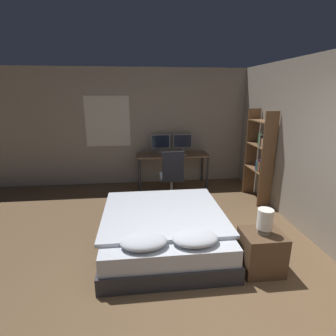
{
  "coord_description": "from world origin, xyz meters",
  "views": [
    {
      "loc": [
        -0.71,
        -2.01,
        2.17
      ],
      "look_at": [
        -0.16,
        2.81,
        0.75
      ],
      "focal_mm": 28.0,
      "sensor_mm": 36.0,
      "label": 1
    }
  ],
  "objects_px": {
    "monitor_left": "(161,142)",
    "office_chair": "(172,179)",
    "computer_mouse": "(185,155)",
    "bookshelf": "(261,153)",
    "desk": "(173,158)",
    "nightstand": "(261,252)",
    "bedside_lamp": "(265,220)",
    "monitor_right": "(182,142)",
    "bed": "(164,230)",
    "keyboard": "(174,156)"
  },
  "relations": [
    {
      "from": "bedside_lamp",
      "to": "keyboard",
      "type": "xyz_separation_m",
      "value": [
        -0.7,
        3.0,
        0.08
      ]
    },
    {
      "from": "monitor_left",
      "to": "office_chair",
      "type": "distance_m",
      "value": 1.16
    },
    {
      "from": "desk",
      "to": "monitor_left",
      "type": "height_order",
      "value": "monitor_left"
    },
    {
      "from": "nightstand",
      "to": "keyboard",
      "type": "bearing_deg",
      "value": 103.11
    },
    {
      "from": "monitor_right",
      "to": "bookshelf",
      "type": "height_order",
      "value": "bookshelf"
    },
    {
      "from": "desk",
      "to": "bed",
      "type": "bearing_deg",
      "value": -100.23
    },
    {
      "from": "nightstand",
      "to": "computer_mouse",
      "type": "height_order",
      "value": "computer_mouse"
    },
    {
      "from": "keyboard",
      "to": "office_chair",
      "type": "xyz_separation_m",
      "value": [
        -0.12,
        -0.59,
        -0.36
      ]
    },
    {
      "from": "nightstand",
      "to": "bedside_lamp",
      "type": "bearing_deg",
      "value": 0.0
    },
    {
      "from": "bedside_lamp",
      "to": "desk",
      "type": "bearing_deg",
      "value": 102.33
    },
    {
      "from": "desk",
      "to": "monitor_right",
      "type": "height_order",
      "value": "monitor_right"
    },
    {
      "from": "desk",
      "to": "office_chair",
      "type": "xyz_separation_m",
      "value": [
        -0.12,
        -0.79,
        -0.26
      ]
    },
    {
      "from": "desk",
      "to": "monitor_right",
      "type": "relative_size",
      "value": 3.7
    },
    {
      "from": "bedside_lamp",
      "to": "monitor_left",
      "type": "xyz_separation_m",
      "value": [
        -0.96,
        3.39,
        0.32
      ]
    },
    {
      "from": "nightstand",
      "to": "desk",
      "type": "height_order",
      "value": "desk"
    },
    {
      "from": "bedside_lamp",
      "to": "monitor_right",
      "type": "distance_m",
      "value": 3.44
    },
    {
      "from": "monitor_left",
      "to": "keyboard",
      "type": "distance_m",
      "value": 0.53
    },
    {
      "from": "office_chair",
      "to": "bookshelf",
      "type": "distance_m",
      "value": 1.85
    },
    {
      "from": "bed",
      "to": "monitor_right",
      "type": "height_order",
      "value": "monitor_right"
    },
    {
      "from": "monitor_left",
      "to": "bedside_lamp",
      "type": "bearing_deg",
      "value": -74.2
    },
    {
      "from": "office_chair",
      "to": "bookshelf",
      "type": "relative_size",
      "value": 0.57
    },
    {
      "from": "office_chair",
      "to": "nightstand",
      "type": "bearing_deg",
      "value": -71.3
    },
    {
      "from": "keyboard",
      "to": "computer_mouse",
      "type": "height_order",
      "value": "computer_mouse"
    },
    {
      "from": "computer_mouse",
      "to": "bookshelf",
      "type": "height_order",
      "value": "bookshelf"
    },
    {
      "from": "desk",
      "to": "bookshelf",
      "type": "bearing_deg",
      "value": -33.18
    },
    {
      "from": "computer_mouse",
      "to": "bookshelf",
      "type": "xyz_separation_m",
      "value": [
        1.36,
        -0.87,
        0.21
      ]
    },
    {
      "from": "monitor_left",
      "to": "computer_mouse",
      "type": "height_order",
      "value": "monitor_left"
    },
    {
      "from": "keyboard",
      "to": "computer_mouse",
      "type": "xyz_separation_m",
      "value": [
        0.27,
        0.0,
        0.01
      ]
    },
    {
      "from": "monitor_right",
      "to": "bedside_lamp",
      "type": "bearing_deg",
      "value": -82.68
    },
    {
      "from": "bedside_lamp",
      "to": "office_chair",
      "type": "height_order",
      "value": "office_chair"
    },
    {
      "from": "nightstand",
      "to": "monitor_right",
      "type": "relative_size",
      "value": 1.16
    },
    {
      "from": "keyboard",
      "to": "bedside_lamp",
      "type": "bearing_deg",
      "value": -76.89
    },
    {
      "from": "desk",
      "to": "bookshelf",
      "type": "xyz_separation_m",
      "value": [
        1.63,
        -1.06,
        0.32
      ]
    },
    {
      "from": "office_chair",
      "to": "desk",
      "type": "bearing_deg",
      "value": 81.72
    },
    {
      "from": "bed",
      "to": "bookshelf",
      "type": "relative_size",
      "value": 1.04
    },
    {
      "from": "monitor_left",
      "to": "nightstand",
      "type": "bearing_deg",
      "value": -74.2
    },
    {
      "from": "nightstand",
      "to": "bookshelf",
      "type": "xyz_separation_m",
      "value": [
        0.93,
        2.13,
        0.74
      ]
    },
    {
      "from": "bed",
      "to": "keyboard",
      "type": "bearing_deg",
      "value": 78.92
    },
    {
      "from": "desk",
      "to": "office_chair",
      "type": "height_order",
      "value": "office_chair"
    },
    {
      "from": "bed",
      "to": "monitor_left",
      "type": "bearing_deg",
      "value": 85.99
    },
    {
      "from": "bed",
      "to": "bookshelf",
      "type": "xyz_separation_m",
      "value": [
        2.08,
        1.44,
        0.75
      ]
    },
    {
      "from": "computer_mouse",
      "to": "desk",
      "type": "bearing_deg",
      "value": 143.5
    },
    {
      "from": "computer_mouse",
      "to": "bookshelf",
      "type": "bearing_deg",
      "value": -32.5
    },
    {
      "from": "nightstand",
      "to": "keyboard",
      "type": "height_order",
      "value": "keyboard"
    },
    {
      "from": "desk",
      "to": "office_chair",
      "type": "relative_size",
      "value": 1.59
    },
    {
      "from": "computer_mouse",
      "to": "bookshelf",
      "type": "relative_size",
      "value": 0.04
    },
    {
      "from": "office_chair",
      "to": "monitor_right",
      "type": "bearing_deg",
      "value": 69.15
    },
    {
      "from": "nightstand",
      "to": "office_chair",
      "type": "relative_size",
      "value": 0.5
    },
    {
      "from": "computer_mouse",
      "to": "keyboard",
      "type": "bearing_deg",
      "value": 180.0
    },
    {
      "from": "bed",
      "to": "monitor_right",
      "type": "relative_size",
      "value": 4.28
    }
  ]
}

